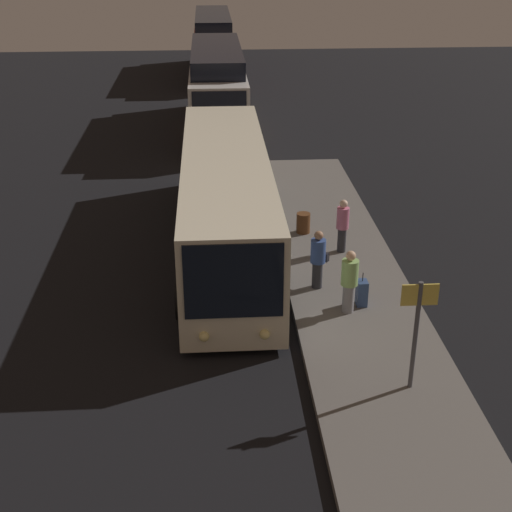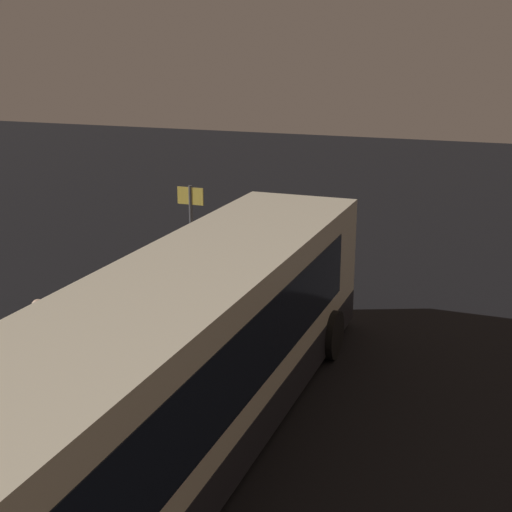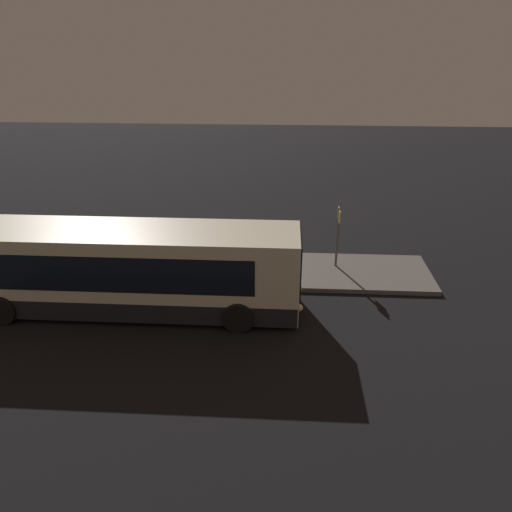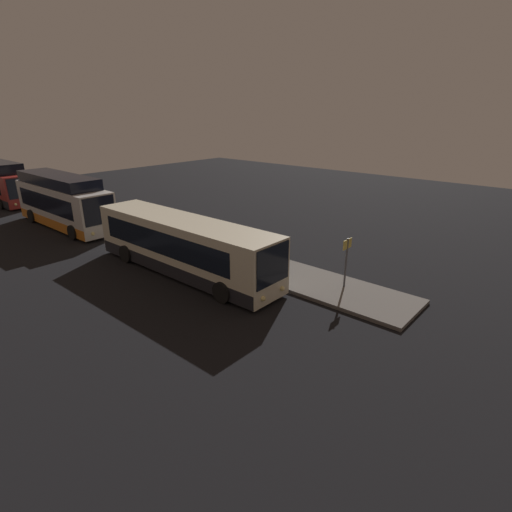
# 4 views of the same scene
# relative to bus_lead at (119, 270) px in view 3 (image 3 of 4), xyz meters

# --- Properties ---
(ground) EXTENTS (80.00, 80.00, 0.00)m
(ground) POSITION_rel_bus_lead_xyz_m (1.65, -0.02, -1.51)
(ground) COLOR black
(platform) EXTENTS (20.00, 3.37, 0.18)m
(platform) POSITION_rel_bus_lead_xyz_m (1.65, 3.27, -1.41)
(platform) COLOR #605B56
(platform) RESTS_ON ground
(bus_lead) EXTENTS (12.50, 2.83, 3.02)m
(bus_lead) POSITION_rel_bus_lead_xyz_m (0.00, 0.00, 0.00)
(bus_lead) COLOR beige
(bus_lead) RESTS_ON ground
(passenger_boarding) EXTENTS (0.55, 0.55, 1.70)m
(passenger_boarding) POSITION_rel_bus_lead_xyz_m (4.54, 2.97, -0.42)
(passenger_boarding) COLOR gray
(passenger_boarding) RESTS_ON platform
(passenger_waiting) EXTENTS (0.49, 0.49, 1.66)m
(passenger_waiting) POSITION_rel_bus_lead_xyz_m (0.87, 3.45, -0.43)
(passenger_waiting) COLOR #2D2D33
(passenger_waiting) RESTS_ON platform
(passenger_with_bags) EXTENTS (0.66, 0.63, 1.66)m
(passenger_with_bags) POSITION_rel_bus_lead_xyz_m (3.14, 2.38, -0.44)
(passenger_with_bags) COLOR #2D2D33
(passenger_with_bags) RESTS_ON platform
(suitcase) EXTENTS (0.36, 0.27, 0.93)m
(suitcase) POSITION_rel_bus_lead_xyz_m (4.21, 3.38, -0.98)
(suitcase) COLOR #334C7F
(suitcase) RESTS_ON platform
(sign_post) EXTENTS (0.10, 0.76, 2.52)m
(sign_post) POSITION_rel_bus_lead_xyz_m (7.86, 3.71, 0.29)
(sign_post) COLOR #4C4C51
(sign_post) RESTS_ON platform
(trash_bin) EXTENTS (0.44, 0.44, 0.65)m
(trash_bin) POSITION_rel_bus_lead_xyz_m (-0.65, 2.48, -1.00)
(trash_bin) COLOR #593319
(trash_bin) RESTS_ON platform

